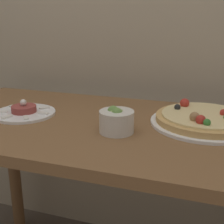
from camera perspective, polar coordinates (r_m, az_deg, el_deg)
name	(u,v)px	position (r m, az deg, el deg)	size (l,w,h in m)	color
dining_table	(99,153)	(1.13, -2.47, -7.56)	(1.29, 0.67, 0.79)	brown
pizza_plate	(204,119)	(1.09, 16.50, -1.30)	(0.36, 0.36, 0.06)	white
tartare_plate	(24,112)	(1.20, -15.77, 0.04)	(0.23, 0.23, 0.06)	white
small_bowl	(116,120)	(0.98, 0.82, -1.56)	(0.11, 0.11, 0.08)	silver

